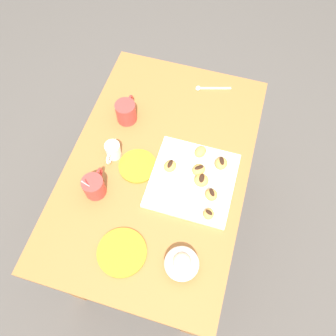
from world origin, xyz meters
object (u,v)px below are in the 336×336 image
Objects in this scene: cream_pitcher_white at (113,150)px; saucer_orange_left at (138,166)px; beignet_4 at (211,195)px; beignet_2 at (201,180)px; dining_table at (159,180)px; saucer_orange_right at (122,252)px; coffee_mug_red_right at (126,111)px; beignet_6 at (221,163)px; pastry_plate_square at (192,180)px; ice_cream_bowl at (182,263)px; coffee_mug_red_left at (94,186)px; beignet_5 at (200,152)px; beignet_1 at (170,166)px; beignet_0 at (209,214)px.

cream_pitcher_white is 0.69× the size of saucer_orange_left.
beignet_4 is at bearing -100.13° from cream_pitcher_white.
beignet_4 is (-0.05, -0.05, 0.00)m from beignet_2.
saucer_orange_right is at bearing 177.14° from dining_table.
coffee_mug_red_right reaches higher than dining_table.
coffee_mug_red_right reaches higher than beignet_6.
pastry_plate_square is 2.67× the size of ice_cream_bowl.
coffee_mug_red_right is at bearing 17.74° from saucer_orange_right.
cream_pitcher_white is (0.17, -0.01, -0.01)m from coffee_mug_red_left.
dining_table is 0.17m from saucer_orange_left.
ice_cream_bowl is at bearing -132.56° from cream_pitcher_white.
saucer_orange_left is at bearing 117.54° from beignet_5.
ice_cream_bowl is (-0.32, -0.04, 0.03)m from pastry_plate_square.
beignet_1 and beignet_5 have the same top height.
dining_table is 24.80× the size of beignet_0.
dining_table is 0.25m from beignet_5.
dining_table is 0.26m from cream_pitcher_white.
coffee_mug_red_right is 0.45m from beignet_6.
beignet_4 reaches higher than beignet_1.
beignet_1 is at bearing -11.03° from saucer_orange_right.
beignet_6 reaches higher than beignet_1.
coffee_mug_red_left is 0.49m from beignet_6.
coffee_mug_red_left reaches higher than cream_pitcher_white.
saucer_orange_left is 0.26m from beignet_2.
saucer_orange_right is (-0.37, 0.02, 0.15)m from dining_table.
coffee_mug_red_right is 0.50m from beignet_4.
coffee_mug_red_right reaches higher than beignet_4.
cream_pitcher_white reaches higher than beignet_4.
beignet_2 is (0.32, 0.01, -0.01)m from ice_cream_bowl.
saucer_orange_right is at bearing -162.26° from coffee_mug_red_right.
saucer_orange_right is at bearing 168.97° from beignet_1.
saucer_orange_right is 3.22× the size of beignet_6.
beignet_6 is at bearing -61.76° from coffee_mug_red_left.
saucer_orange_left is 3.09× the size of beignet_4.
coffee_mug_red_left is 2.44× the size of beignet_1.
beignet_2 reaches higher than saucer_orange_left.
ice_cream_bowl is 0.37m from beignet_1.
pastry_plate_square is at bearing -101.70° from dining_table.
cream_pitcher_white is 1.87× the size of beignet_2.
beignet_4 is at bearing -153.84° from beignet_5.
saucer_orange_left is 0.35m from saucer_orange_right.
beignet_6 is (0.07, -0.42, -0.00)m from cream_pitcher_white.
coffee_mug_red_left is at bearing 124.01° from beignet_1.
cream_pitcher_white is (-0.01, 0.18, 0.18)m from dining_table.
ice_cream_bowl is at bearing -85.77° from saucer_orange_right.
cream_pitcher_white is at bearing 24.58° from saucer_orange_right.
beignet_5 is (0.10, -0.33, -0.01)m from cream_pitcher_white.
beignet_0 is at bearing -159.52° from beignet_5.
ice_cream_bowl reaches higher than beignet_4.
beignet_2 is (-0.03, -0.37, -0.01)m from cream_pitcher_white.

